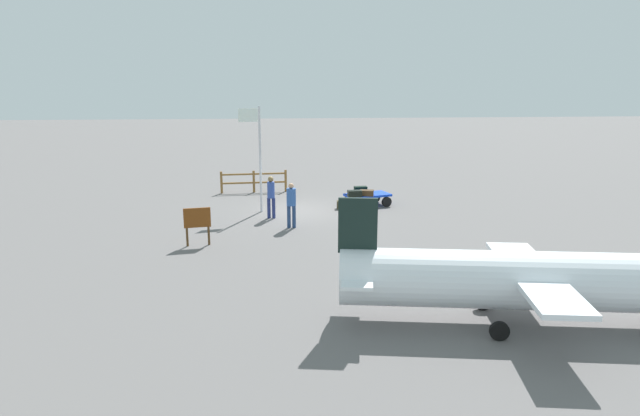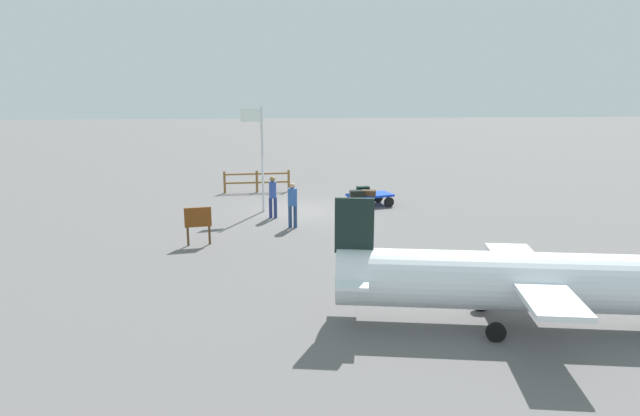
% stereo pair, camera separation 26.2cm
% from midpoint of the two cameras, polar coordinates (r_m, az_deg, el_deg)
% --- Properties ---
extents(ground_plane, '(120.00, 120.00, 0.00)m').
position_cam_midpoint_polar(ground_plane, '(24.15, -1.53, -0.29)').
color(ground_plane, '#63605F').
extents(luggage_cart, '(2.21, 1.68, 0.56)m').
position_cam_midpoint_polar(luggage_cart, '(25.07, 5.45, 1.13)').
color(luggage_cart, blue).
rests_on(luggage_cart, ground).
extents(suitcase_navy, '(0.60, 0.36, 0.25)m').
position_cam_midpoint_polar(suitcase_navy, '(25.49, 4.77, 1.95)').
color(suitcase_navy, black).
rests_on(suitcase_navy, luggage_cart).
extents(suitcase_grey, '(0.63, 0.38, 0.28)m').
position_cam_midpoint_polar(suitcase_grey, '(24.40, 4.14, 1.50)').
color(suitcase_grey, black).
rests_on(suitcase_grey, luggage_cart).
extents(suitcase_maroon, '(0.71, 0.52, 0.25)m').
position_cam_midpoint_polar(suitcase_maroon, '(24.63, 5.37, 1.56)').
color(suitcase_maroon, '#412E1B').
rests_on(suitcase_maroon, luggage_cart).
extents(suitcase_dark, '(0.49, 0.37, 0.36)m').
position_cam_midpoint_polar(suitcase_dark, '(24.51, 2.81, 0.33)').
color(suitcase_dark, '#3D3823').
rests_on(suitcase_dark, ground).
extents(worker_lead, '(0.37, 0.37, 1.76)m').
position_cam_midpoint_polar(worker_lead, '(21.18, -2.52, 0.68)').
color(worker_lead, navy).
rests_on(worker_lead, ground).
extents(worker_trailing, '(0.34, 0.33, 1.76)m').
position_cam_midpoint_polar(worker_trailing, '(22.74, -4.59, 1.43)').
color(worker_trailing, navy).
rests_on(worker_trailing, ground).
extents(airplane_near, '(9.71, 4.85, 2.99)m').
position_cam_midpoint_polar(airplane_near, '(13.66, 22.66, -7.04)').
color(airplane_near, white).
rests_on(airplane_near, ground).
extents(flagpole, '(0.92, 0.22, 4.55)m').
position_cam_midpoint_polar(flagpole, '(23.67, -5.97, 6.06)').
color(flagpole, silver).
rests_on(flagpole, ground).
extents(signboard, '(0.91, 0.21, 1.34)m').
position_cam_midpoint_polar(signboard, '(19.39, -12.15, -1.29)').
color(signboard, '#4C3319').
rests_on(signboard, ground).
extents(wooden_fence, '(3.37, 0.34, 1.11)m').
position_cam_midpoint_polar(wooden_fence, '(28.24, -6.30, 2.91)').
color(wooden_fence, brown).
rests_on(wooden_fence, ground).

